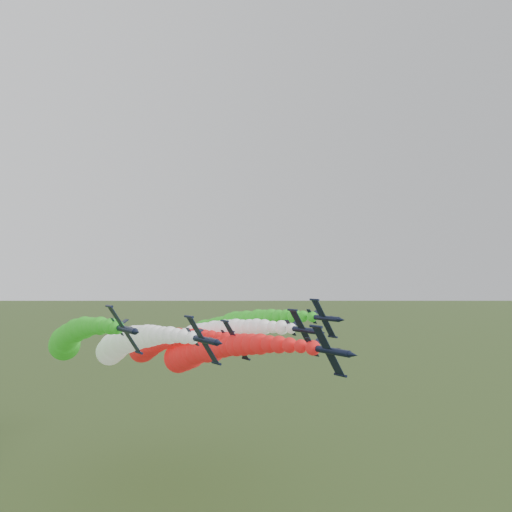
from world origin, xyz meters
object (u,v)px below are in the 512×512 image
Objects in this scene: jet_inner_left at (121,345)px; jet_outer_left at (69,339)px; jet_lead at (198,352)px; jet_inner_right at (198,338)px; jet_outer_right at (219,329)px; jet_trail at (153,345)px.

jet_outer_left is (-8.87, 9.81, 1.04)m from jet_inner_left.
jet_inner_right reaches higher than jet_lead.
jet_outer_right reaches higher than jet_outer_left.
jet_lead reaches higher than jet_trail.
jet_trail is (13.92, 13.44, -2.63)m from jet_inner_left.
jet_outer_left reaches higher than jet_inner_right.
jet_outer_right is (37.95, -5.42, 0.40)m from jet_outer_left.
jet_inner_left is 0.99× the size of jet_outer_left.
jet_outer_right reaches higher than jet_lead.
jet_inner_left is 1.00× the size of jet_trail.
jet_inner_right is at bearing -16.77° from jet_outer_left.
jet_inner_right is 9.39m from jet_outer_right.
jet_trail is at bearing 43.99° from jet_inner_left.
jet_lead is at bearing -46.51° from jet_outer_left.
jet_trail is at bearing 87.40° from jet_lead.
jet_trail is (22.78, 3.62, -3.67)m from jet_outer_left.
jet_outer_right is (8.62, 3.42, 1.44)m from jet_inner_right.
jet_inner_left is 29.45m from jet_outer_right.
jet_outer_right reaches higher than jet_inner_left.
jet_trail is at bearing 9.04° from jet_outer_left.
jet_outer_left is 1.00× the size of jet_trail.
jet_trail is at bearing 117.70° from jet_inner_right.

